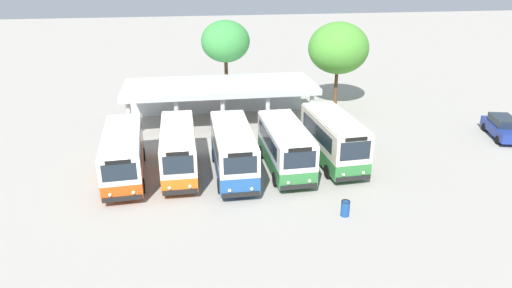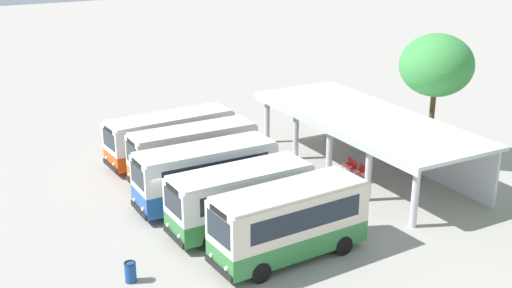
{
  "view_description": "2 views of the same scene",
  "coord_description": "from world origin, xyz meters",
  "px_view_note": "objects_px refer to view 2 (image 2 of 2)",
  "views": [
    {
      "loc": [
        -2.83,
        -24.48,
        13.0
      ],
      "look_at": [
        1.54,
        3.85,
        1.34
      ],
      "focal_mm": 32.23,
      "sensor_mm": 36.0,
      "label": 1
    },
    {
      "loc": [
        28.31,
        -10.59,
        14.31
      ],
      "look_at": [
        -2.06,
        6.11,
        2.13
      ],
      "focal_mm": 45.47,
      "sensor_mm": 36.0,
      "label": 2
    }
  ],
  "objects_px": {
    "city_bus_second_in_row": "(193,152)",
    "litter_bin_apron": "(130,272)",
    "city_bus_middle_cream": "(206,173)",
    "waiting_chair_end_by_column": "(349,163)",
    "city_bus_fourth_amber": "(240,197)",
    "city_bus_fifth_blue": "(289,220)",
    "waiting_chair_middle_seat": "(361,170)",
    "waiting_chair_fourth_seat": "(368,173)",
    "city_bus_nearest_orange": "(170,136)",
    "waiting_chair_second_from_end": "(353,167)"
  },
  "relations": [
    {
      "from": "city_bus_fourth_amber",
      "to": "waiting_chair_end_by_column",
      "type": "distance_m",
      "value": 9.91
    },
    {
      "from": "waiting_chair_second_from_end",
      "to": "litter_bin_apron",
      "type": "relative_size",
      "value": 0.96
    },
    {
      "from": "city_bus_second_in_row",
      "to": "city_bus_fourth_amber",
      "type": "distance_m",
      "value": 6.86
    },
    {
      "from": "city_bus_middle_cream",
      "to": "waiting_chair_end_by_column",
      "type": "bearing_deg",
      "value": 91.38
    },
    {
      "from": "city_bus_fifth_blue",
      "to": "city_bus_fourth_amber",
      "type": "bearing_deg",
      "value": -169.58
    },
    {
      "from": "waiting_chair_second_from_end",
      "to": "waiting_chair_fourth_seat",
      "type": "xyz_separation_m",
      "value": [
        1.21,
        0.12,
        0.0
      ]
    },
    {
      "from": "waiting_chair_end_by_column",
      "to": "waiting_chair_fourth_seat",
      "type": "xyz_separation_m",
      "value": [
        1.81,
        -0.0,
        0.0
      ]
    },
    {
      "from": "city_bus_second_in_row",
      "to": "litter_bin_apron",
      "type": "bearing_deg",
      "value": -37.23
    },
    {
      "from": "city_bus_middle_cream",
      "to": "city_bus_fourth_amber",
      "type": "relative_size",
      "value": 1.06
    },
    {
      "from": "city_bus_fifth_blue",
      "to": "litter_bin_apron",
      "type": "xyz_separation_m",
      "value": [
        -1.41,
        -6.8,
        -1.37
      ]
    },
    {
      "from": "city_bus_middle_cream",
      "to": "litter_bin_apron",
      "type": "distance_m",
      "value": 8.16
    },
    {
      "from": "city_bus_fifth_blue",
      "to": "waiting_chair_middle_seat",
      "type": "height_order",
      "value": "city_bus_fifth_blue"
    },
    {
      "from": "city_bus_fifth_blue",
      "to": "waiting_chair_end_by_column",
      "type": "relative_size",
      "value": 8.45
    },
    {
      "from": "litter_bin_apron",
      "to": "city_bus_fourth_amber",
      "type": "bearing_deg",
      "value": 108.03
    },
    {
      "from": "waiting_chair_second_from_end",
      "to": "litter_bin_apron",
      "type": "height_order",
      "value": "litter_bin_apron"
    },
    {
      "from": "city_bus_fifth_blue",
      "to": "waiting_chair_second_from_end",
      "type": "bearing_deg",
      "value": 127.59
    },
    {
      "from": "waiting_chair_end_by_column",
      "to": "litter_bin_apron",
      "type": "bearing_deg",
      "value": -69.73
    },
    {
      "from": "city_bus_nearest_orange",
      "to": "city_bus_fifth_blue",
      "type": "height_order",
      "value": "city_bus_fifth_blue"
    },
    {
      "from": "city_bus_second_in_row",
      "to": "city_bus_middle_cream",
      "type": "relative_size",
      "value": 0.98
    },
    {
      "from": "city_bus_fifth_blue",
      "to": "waiting_chair_second_from_end",
      "type": "relative_size",
      "value": 8.45
    },
    {
      "from": "waiting_chair_second_from_end",
      "to": "city_bus_nearest_orange",
      "type": "bearing_deg",
      "value": -130.34
    },
    {
      "from": "waiting_chair_fourth_seat",
      "to": "city_bus_fourth_amber",
      "type": "bearing_deg",
      "value": -78.67
    },
    {
      "from": "city_bus_nearest_orange",
      "to": "waiting_chair_fourth_seat",
      "type": "height_order",
      "value": "city_bus_nearest_orange"
    },
    {
      "from": "city_bus_middle_cream",
      "to": "waiting_chair_end_by_column",
      "type": "height_order",
      "value": "city_bus_middle_cream"
    },
    {
      "from": "waiting_chair_middle_seat",
      "to": "city_bus_second_in_row",
      "type": "bearing_deg",
      "value": -117.22
    },
    {
      "from": "city_bus_second_in_row",
      "to": "waiting_chair_second_from_end",
      "type": "relative_size",
      "value": 8.57
    },
    {
      "from": "city_bus_second_in_row",
      "to": "waiting_chair_middle_seat",
      "type": "height_order",
      "value": "city_bus_second_in_row"
    },
    {
      "from": "city_bus_fourth_amber",
      "to": "litter_bin_apron",
      "type": "height_order",
      "value": "city_bus_fourth_amber"
    },
    {
      "from": "city_bus_fifth_blue",
      "to": "city_bus_middle_cream",
      "type": "bearing_deg",
      "value": -172.85
    },
    {
      "from": "waiting_chair_fourth_seat",
      "to": "waiting_chair_middle_seat",
      "type": "bearing_deg",
      "value": -177.77
    },
    {
      "from": "waiting_chair_middle_seat",
      "to": "city_bus_nearest_orange",
      "type": "bearing_deg",
      "value": -132.32
    },
    {
      "from": "waiting_chair_end_by_column",
      "to": "litter_bin_apron",
      "type": "distance_m",
      "value": 16.32
    },
    {
      "from": "city_bus_fifth_blue",
      "to": "waiting_chair_fourth_seat",
      "type": "relative_size",
      "value": 8.45
    },
    {
      "from": "city_bus_middle_cream",
      "to": "waiting_chair_middle_seat",
      "type": "height_order",
      "value": "city_bus_middle_cream"
    },
    {
      "from": "city_bus_nearest_orange",
      "to": "waiting_chair_fourth_seat",
      "type": "distance_m",
      "value": 12.1
    },
    {
      "from": "litter_bin_apron",
      "to": "waiting_chair_fourth_seat",
      "type": "bearing_deg",
      "value": 104.08
    },
    {
      "from": "city_bus_second_in_row",
      "to": "city_bus_fourth_amber",
      "type": "height_order",
      "value": "city_bus_second_in_row"
    },
    {
      "from": "city_bus_fifth_blue",
      "to": "waiting_chair_end_by_column",
      "type": "distance_m",
      "value": 11.13
    },
    {
      "from": "city_bus_nearest_orange",
      "to": "city_bus_second_in_row",
      "type": "height_order",
      "value": "city_bus_second_in_row"
    },
    {
      "from": "waiting_chair_end_by_column",
      "to": "waiting_chair_second_from_end",
      "type": "bearing_deg",
      "value": -11.21
    },
    {
      "from": "city_bus_fifth_blue",
      "to": "waiting_chair_middle_seat",
      "type": "bearing_deg",
      "value": 124.61
    },
    {
      "from": "city_bus_second_in_row",
      "to": "waiting_chair_fourth_seat",
      "type": "xyz_separation_m",
      "value": [
        5.01,
        8.58,
        -1.22
      ]
    },
    {
      "from": "waiting_chair_end_by_column",
      "to": "waiting_chair_second_from_end",
      "type": "height_order",
      "value": "same"
    },
    {
      "from": "city_bus_fourth_amber",
      "to": "waiting_chair_fourth_seat",
      "type": "distance_m",
      "value": 9.39
    },
    {
      "from": "city_bus_nearest_orange",
      "to": "city_bus_second_in_row",
      "type": "bearing_deg",
      "value": 0.46
    },
    {
      "from": "city_bus_nearest_orange",
      "to": "litter_bin_apron",
      "type": "relative_size",
      "value": 8.9
    },
    {
      "from": "city_bus_second_in_row",
      "to": "litter_bin_apron",
      "type": "height_order",
      "value": "city_bus_second_in_row"
    },
    {
      "from": "city_bus_second_in_row",
      "to": "litter_bin_apron",
      "type": "xyz_separation_m",
      "value": [
        8.84,
        -6.72,
        -1.28
      ]
    },
    {
      "from": "city_bus_fourth_amber",
      "to": "city_bus_second_in_row",
      "type": "bearing_deg",
      "value": 175.39
    },
    {
      "from": "city_bus_second_in_row",
      "to": "waiting_chair_end_by_column",
      "type": "height_order",
      "value": "city_bus_second_in_row"
    }
  ]
}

